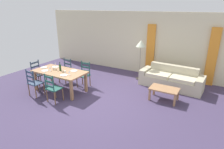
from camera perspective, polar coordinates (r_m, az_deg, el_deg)
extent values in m
cube|color=#443758|center=(6.46, -4.85, -7.17)|extent=(9.60, 9.60, 0.02)
cube|color=beige|center=(8.80, 7.32, 9.45)|extent=(9.60, 0.16, 2.70)
cube|color=orange|center=(8.47, 11.37, 7.09)|extent=(0.35, 0.08, 2.20)
cube|color=orange|center=(8.06, 27.70, 4.54)|extent=(0.35, 0.08, 2.20)
cube|color=#AD7C54|center=(6.98, -15.40, 0.81)|extent=(1.90, 0.96, 0.05)
cube|color=#AD7C54|center=(7.48, -21.81, -1.69)|extent=(0.08, 0.08, 0.70)
cube|color=#AD7C54|center=(6.30, -12.00, -4.64)|extent=(0.08, 0.08, 0.70)
cube|color=#AD7C54|center=(7.93, -17.60, 0.02)|extent=(0.08, 0.08, 0.70)
cube|color=#AD7C54|center=(6.83, -7.80, -2.40)|extent=(0.08, 0.08, 0.70)
cube|color=navy|center=(6.97, -21.83, -2.38)|extent=(0.44, 0.42, 0.03)
cylinder|color=brown|center=(7.28, -21.39, -3.34)|extent=(0.04, 0.04, 0.43)
cylinder|color=brown|center=(7.01, -19.61, -4.01)|extent=(0.04, 0.04, 0.43)
cylinder|color=brown|center=(7.11, -23.55, -4.21)|extent=(0.04, 0.04, 0.43)
cylinder|color=brown|center=(6.83, -21.81, -4.94)|extent=(0.04, 0.04, 0.43)
cylinder|color=navy|center=(6.94, -24.11, -0.49)|extent=(0.04, 0.04, 0.50)
cylinder|color=navy|center=(6.65, -22.35, -1.07)|extent=(0.04, 0.04, 0.50)
cube|color=navy|center=(6.84, -23.10, -1.80)|extent=(0.38, 0.04, 0.06)
cube|color=navy|center=(6.79, -23.27, -0.62)|extent=(0.38, 0.04, 0.06)
cube|color=navy|center=(6.74, -23.44, 0.58)|extent=(0.38, 0.04, 0.06)
cube|color=#22594F|center=(6.34, -16.85, -3.99)|extent=(0.44, 0.42, 0.03)
cylinder|color=brown|center=(6.65, -16.60, -4.97)|extent=(0.04, 0.04, 0.43)
cylinder|color=brown|center=(6.41, -14.44, -5.75)|extent=(0.04, 0.04, 0.43)
cylinder|color=brown|center=(6.46, -18.83, -5.99)|extent=(0.04, 0.04, 0.43)
cylinder|color=brown|center=(6.21, -16.70, -6.84)|extent=(0.04, 0.04, 0.43)
cylinder|color=#22594F|center=(6.27, -19.33, -1.93)|extent=(0.04, 0.04, 0.50)
cylinder|color=#22594F|center=(6.01, -17.16, -2.63)|extent=(0.04, 0.04, 0.50)
cube|color=#22594F|center=(6.19, -18.14, -3.39)|extent=(0.38, 0.04, 0.06)
cube|color=#22594F|center=(6.13, -18.29, -2.10)|extent=(0.38, 0.04, 0.06)
cube|color=#22594F|center=(6.08, -18.44, -0.79)|extent=(0.38, 0.04, 0.06)
cube|color=#2F4755|center=(7.81, -13.85, 0.83)|extent=(0.44, 0.43, 0.03)
cylinder|color=brown|center=(7.65, -13.71, -1.39)|extent=(0.04, 0.04, 0.43)
cylinder|color=brown|center=(7.91, -15.50, -0.86)|extent=(0.04, 0.04, 0.43)
cylinder|color=brown|center=(7.87, -11.92, -0.65)|extent=(0.04, 0.04, 0.43)
cylinder|color=brown|center=(8.12, -13.72, -0.15)|extent=(0.04, 0.04, 0.43)
cylinder|color=#2F4755|center=(7.71, -12.17, 2.78)|extent=(0.04, 0.04, 0.50)
cylinder|color=#2F4755|center=(7.97, -14.00, 3.18)|extent=(0.04, 0.04, 0.50)
cube|color=#2F4755|center=(7.88, -13.03, 2.08)|extent=(0.38, 0.05, 0.06)
cube|color=#2F4755|center=(7.83, -13.11, 3.12)|extent=(0.38, 0.05, 0.06)
cube|color=#2F4755|center=(7.79, -13.20, 4.18)|extent=(0.38, 0.05, 0.06)
cube|color=#265451|center=(7.24, -8.60, -0.31)|extent=(0.43, 0.41, 0.03)
cylinder|color=brown|center=(7.10, -8.15, -2.71)|extent=(0.04, 0.04, 0.43)
cylinder|color=brown|center=(7.31, -10.43, -2.17)|extent=(0.04, 0.04, 0.43)
cylinder|color=brown|center=(7.35, -6.59, -1.82)|extent=(0.04, 0.04, 0.43)
cylinder|color=brown|center=(7.55, -8.83, -1.33)|extent=(0.04, 0.04, 0.43)
cylinder|color=#265451|center=(7.18, -6.74, 1.83)|extent=(0.04, 0.04, 0.50)
cylinder|color=#265451|center=(7.39, -9.03, 2.23)|extent=(0.04, 0.04, 0.50)
cube|color=#265451|center=(7.33, -7.86, 1.07)|extent=(0.38, 0.03, 0.06)
cube|color=#265451|center=(7.28, -7.91, 2.18)|extent=(0.38, 0.03, 0.06)
cube|color=#265451|center=(7.24, -7.97, 3.31)|extent=(0.38, 0.03, 0.06)
cube|color=#2F3F55|center=(7.81, -20.94, 0.07)|extent=(0.41, 0.43, 0.03)
cylinder|color=brown|center=(7.87, -18.95, -1.32)|extent=(0.04, 0.04, 0.43)
cylinder|color=brown|center=(7.66, -20.92, -2.16)|extent=(0.04, 0.04, 0.43)
cylinder|color=brown|center=(8.12, -20.58, -0.88)|extent=(0.04, 0.04, 0.43)
cylinder|color=brown|center=(7.91, -22.52, -1.68)|extent=(0.04, 0.04, 0.43)
cylinder|color=#2F3F55|center=(7.97, -21.00, 2.43)|extent=(0.04, 0.04, 0.50)
cylinder|color=#2F3F55|center=(7.76, -23.00, 1.71)|extent=(0.04, 0.04, 0.50)
cube|color=#2F3F55|center=(7.90, -21.86, 1.18)|extent=(0.03, 0.38, 0.06)
cube|color=#2F3F55|center=(7.86, -22.00, 2.21)|extent=(0.03, 0.38, 0.06)
cube|color=#2F3F55|center=(7.82, -22.14, 3.26)|extent=(0.03, 0.38, 0.06)
cylinder|color=white|center=(7.13, -19.40, 1.07)|extent=(0.24, 0.24, 0.02)
cube|color=silver|center=(7.24, -20.18, 1.21)|extent=(0.02, 0.17, 0.01)
cylinder|color=white|center=(6.50, -14.15, -0.17)|extent=(0.24, 0.24, 0.02)
cube|color=silver|center=(6.60, -15.09, 0.00)|extent=(0.02, 0.17, 0.01)
cylinder|color=white|center=(7.44, -16.54, 2.16)|extent=(0.24, 0.24, 0.02)
cube|color=silver|center=(7.55, -17.33, 2.28)|extent=(0.02, 0.17, 0.01)
cylinder|color=white|center=(6.84, -11.28, 1.07)|extent=(0.24, 0.24, 0.02)
cube|color=silver|center=(6.94, -12.22, 1.22)|extent=(0.02, 0.17, 0.01)
cylinder|color=white|center=(7.52, -19.65, 2.01)|extent=(0.24, 0.24, 0.02)
cube|color=silver|center=(7.64, -20.39, 2.13)|extent=(0.02, 0.17, 0.01)
cylinder|color=#143819|center=(6.98, -15.23, 2.01)|extent=(0.07, 0.07, 0.22)
cylinder|color=#143819|center=(6.94, -15.34, 3.19)|extent=(0.02, 0.02, 0.08)
cylinder|color=black|center=(6.93, -15.38, 3.57)|extent=(0.03, 0.03, 0.02)
cylinder|color=white|center=(7.09, -17.96, 1.09)|extent=(0.06, 0.06, 0.01)
cylinder|color=white|center=(7.08, -17.99, 1.38)|extent=(0.01, 0.01, 0.07)
cone|color=white|center=(7.06, -18.06, 1.98)|extent=(0.06, 0.06, 0.08)
cylinder|color=white|center=(6.49, -12.58, -0.10)|extent=(0.06, 0.06, 0.01)
cylinder|color=white|center=(6.48, -12.61, 0.21)|extent=(0.01, 0.01, 0.07)
cone|color=white|center=(6.46, -12.66, 0.86)|extent=(0.06, 0.06, 0.08)
cylinder|color=beige|center=(6.68, -13.84, 0.73)|extent=(0.07, 0.07, 0.09)
cylinder|color=beige|center=(7.16, -17.07, 1.72)|extent=(0.07, 0.07, 0.09)
cylinder|color=#998C66|center=(7.10, -16.35, 1.43)|extent=(0.05, 0.05, 0.04)
cylinder|color=white|center=(7.06, -16.46, 2.45)|extent=(0.02, 0.02, 0.22)
cylinder|color=#998C66|center=(6.80, -14.47, 0.80)|extent=(0.05, 0.05, 0.04)
cylinder|color=white|center=(6.78, -14.52, 1.37)|extent=(0.02, 0.02, 0.10)
cube|color=beige|center=(7.51, 17.03, -2.28)|extent=(1.84, 0.90, 0.40)
cube|color=beige|center=(7.71, 17.84, -0.19)|extent=(1.81, 0.31, 0.80)
cube|color=beige|center=(7.29, 24.75, -3.18)|extent=(0.29, 0.81, 0.58)
cube|color=beige|center=(7.78, 9.95, -0.17)|extent=(0.29, 0.81, 0.58)
cube|color=beige|center=(7.27, 20.49, -1.20)|extent=(0.90, 0.69, 0.12)
cube|color=beige|center=(7.49, 13.85, 0.12)|extent=(0.90, 0.69, 0.12)
cube|color=#AD7C54|center=(6.38, 15.37, -4.16)|extent=(0.90, 0.56, 0.04)
cube|color=#AD7C54|center=(6.36, 11.16, -5.95)|extent=(0.06, 0.06, 0.38)
cube|color=#AD7C54|center=(6.19, 18.20, -7.39)|extent=(0.06, 0.06, 0.38)
cube|color=#AD7C54|center=(6.76, 12.46, -4.45)|extent=(0.06, 0.06, 0.38)
cube|color=#AD7C54|center=(6.60, 19.09, -5.74)|extent=(0.06, 0.06, 0.38)
cylinder|color=#332D28|center=(8.15, 8.13, -1.19)|extent=(0.28, 0.28, 0.03)
cylinder|color=gray|center=(7.94, 8.37, 3.46)|extent=(0.03, 0.03, 1.35)
cone|color=beige|center=(7.75, 8.66, 9.18)|extent=(0.40, 0.40, 0.26)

